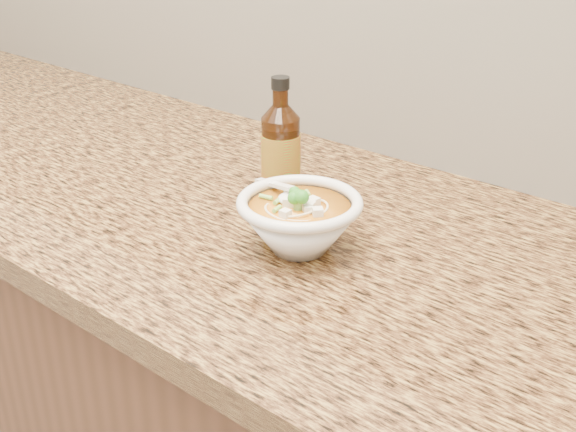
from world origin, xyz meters
The scene contains 3 objects.
counter_slab centered at (0.00, 1.68, 0.88)m, with size 4.00×0.68×0.04m, color olive.
soup_bowl centered at (0.14, 1.61, 0.94)m, with size 0.19×0.17×0.09m.
hot_sauce_bottle centered at (0.00, 1.73, 0.97)m, with size 0.08×0.08×0.19m.
Camera 1 is at (0.68, 0.93, 1.37)m, focal length 45.00 mm.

